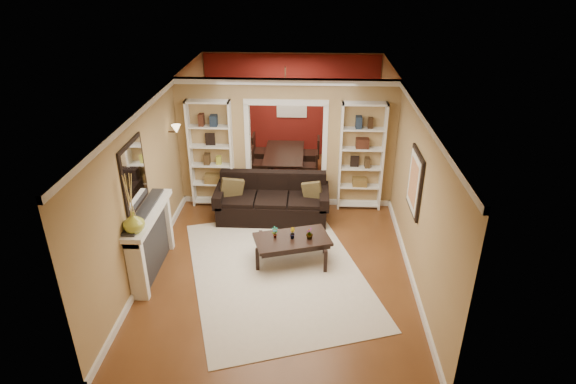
# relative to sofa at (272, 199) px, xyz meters

# --- Properties ---
(floor) EXTENTS (8.00, 8.00, 0.00)m
(floor) POSITION_rel_sofa_xyz_m (0.25, -0.45, -0.45)
(floor) COLOR brown
(floor) RESTS_ON ground
(ceiling) EXTENTS (8.00, 8.00, 0.00)m
(ceiling) POSITION_rel_sofa_xyz_m (0.25, -0.45, 2.25)
(ceiling) COLOR white
(ceiling) RESTS_ON ground
(wall_back) EXTENTS (8.00, 0.00, 8.00)m
(wall_back) POSITION_rel_sofa_xyz_m (0.25, 3.55, 0.90)
(wall_back) COLOR tan
(wall_back) RESTS_ON ground
(wall_front) EXTENTS (8.00, 0.00, 8.00)m
(wall_front) POSITION_rel_sofa_xyz_m (0.25, -4.45, 0.90)
(wall_front) COLOR tan
(wall_front) RESTS_ON ground
(wall_left) EXTENTS (0.00, 8.00, 8.00)m
(wall_left) POSITION_rel_sofa_xyz_m (-2.00, -0.45, 0.90)
(wall_left) COLOR tan
(wall_left) RESTS_ON ground
(wall_right) EXTENTS (0.00, 8.00, 8.00)m
(wall_right) POSITION_rel_sofa_xyz_m (2.50, -0.45, 0.90)
(wall_right) COLOR tan
(wall_right) RESTS_ON ground
(partition_wall) EXTENTS (4.50, 0.15, 2.70)m
(partition_wall) POSITION_rel_sofa_xyz_m (0.25, 0.75, 0.90)
(partition_wall) COLOR tan
(partition_wall) RESTS_ON floor
(red_back_panel) EXTENTS (4.44, 0.04, 2.64)m
(red_back_panel) POSITION_rel_sofa_xyz_m (0.25, 3.52, 0.87)
(red_back_panel) COLOR maroon
(red_back_panel) RESTS_ON floor
(dining_window) EXTENTS (0.78, 0.03, 0.98)m
(dining_window) POSITION_rel_sofa_xyz_m (0.25, 3.48, 1.10)
(dining_window) COLOR #8CA5CC
(dining_window) RESTS_ON wall_back
(area_rug) EXTENTS (3.80, 4.52, 0.01)m
(area_rug) POSITION_rel_sofa_xyz_m (0.22, -1.86, -0.44)
(area_rug) COLOR beige
(area_rug) RESTS_ON floor
(sofa) EXTENTS (2.28, 0.99, 0.89)m
(sofa) POSITION_rel_sofa_xyz_m (0.00, 0.00, 0.00)
(sofa) COLOR black
(sofa) RESTS_ON floor
(pillow_left) EXTENTS (0.46, 0.26, 0.44)m
(pillow_left) POSITION_rel_sofa_xyz_m (-0.81, -0.02, 0.21)
(pillow_left) COLOR brown
(pillow_left) RESTS_ON sofa
(pillow_right) EXTENTS (0.39, 0.17, 0.38)m
(pillow_right) POSITION_rel_sofa_xyz_m (0.81, -0.02, 0.18)
(pillow_right) COLOR brown
(pillow_right) RESTS_ON sofa
(coffee_table) EXTENTS (1.42, 1.03, 0.48)m
(coffee_table) POSITION_rel_sofa_xyz_m (0.47, -1.55, -0.20)
(coffee_table) COLOR black
(coffee_table) RESTS_ON floor
(plant_left) EXTENTS (0.13, 0.12, 0.21)m
(plant_left) POSITION_rel_sofa_xyz_m (0.17, -1.55, 0.14)
(plant_left) COLOR #336626
(plant_left) RESTS_ON coffee_table
(plant_center) EXTENTS (0.12, 0.13, 0.20)m
(plant_center) POSITION_rel_sofa_xyz_m (0.47, -1.55, 0.14)
(plant_center) COLOR #336626
(plant_center) RESTS_ON coffee_table
(plant_right) EXTENTS (0.12, 0.12, 0.21)m
(plant_right) POSITION_rel_sofa_xyz_m (0.77, -1.55, 0.14)
(plant_right) COLOR #336626
(plant_right) RESTS_ON coffee_table
(bookshelf_left) EXTENTS (0.90, 0.30, 2.30)m
(bookshelf_left) POSITION_rel_sofa_xyz_m (-1.30, 0.58, 0.70)
(bookshelf_left) COLOR white
(bookshelf_left) RESTS_ON floor
(bookshelf_right) EXTENTS (0.90, 0.30, 2.30)m
(bookshelf_right) POSITION_rel_sofa_xyz_m (1.80, 0.58, 0.70)
(bookshelf_right) COLOR white
(bookshelf_right) RESTS_ON floor
(fireplace) EXTENTS (0.32, 1.70, 1.16)m
(fireplace) POSITION_rel_sofa_xyz_m (-1.84, -1.95, 0.13)
(fireplace) COLOR white
(fireplace) RESTS_ON floor
(vase) EXTENTS (0.37, 0.37, 0.33)m
(vase) POSITION_rel_sofa_xyz_m (-1.84, -2.57, 0.88)
(vase) COLOR #A7B139
(vase) RESTS_ON fireplace
(mirror) EXTENTS (0.03, 0.95, 1.10)m
(mirror) POSITION_rel_sofa_xyz_m (-1.98, -1.95, 1.35)
(mirror) COLOR silver
(mirror) RESTS_ON wall_left
(wall_sconce) EXTENTS (0.18, 0.18, 0.22)m
(wall_sconce) POSITION_rel_sofa_xyz_m (-1.90, 0.10, 1.38)
(wall_sconce) COLOR #FFE0A5
(wall_sconce) RESTS_ON wall_left
(framed_art) EXTENTS (0.04, 0.85, 1.05)m
(framed_art) POSITION_rel_sofa_xyz_m (2.46, -1.45, 1.10)
(framed_art) COLOR black
(framed_art) RESTS_ON wall_right
(dining_table) EXTENTS (1.68, 0.94, 0.59)m
(dining_table) POSITION_rel_sofa_xyz_m (0.15, 2.17, -0.15)
(dining_table) COLOR black
(dining_table) RESTS_ON floor
(dining_chair_nw) EXTENTS (0.52, 0.52, 0.83)m
(dining_chair_nw) POSITION_rel_sofa_xyz_m (-0.40, 1.87, -0.03)
(dining_chair_nw) COLOR black
(dining_chair_nw) RESTS_ON floor
(dining_chair_ne) EXTENTS (0.45, 0.45, 0.76)m
(dining_chair_ne) POSITION_rel_sofa_xyz_m (0.70, 1.87, -0.07)
(dining_chair_ne) COLOR black
(dining_chair_ne) RESTS_ON floor
(dining_chair_sw) EXTENTS (0.60, 0.60, 0.95)m
(dining_chair_sw) POSITION_rel_sofa_xyz_m (-0.40, 2.47, 0.03)
(dining_chair_sw) COLOR black
(dining_chair_sw) RESTS_ON floor
(dining_chair_se) EXTENTS (0.50, 0.50, 0.90)m
(dining_chair_se) POSITION_rel_sofa_xyz_m (0.70, 2.47, 0.00)
(dining_chair_se) COLOR black
(dining_chair_se) RESTS_ON floor
(chandelier) EXTENTS (0.50, 0.50, 0.30)m
(chandelier) POSITION_rel_sofa_xyz_m (0.25, 2.25, 1.57)
(chandelier) COLOR #39271A
(chandelier) RESTS_ON ceiling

